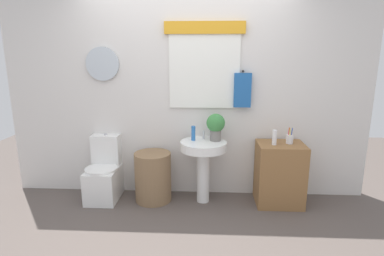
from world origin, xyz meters
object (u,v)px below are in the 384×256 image
potted_plant (216,125)px  lotion_bottle (274,137)px  pedestal_sink (203,156)px  wooden_cabinet (279,174)px  soap_bottle (193,133)px  toothbrush_cup (290,139)px  toilet (104,175)px  laundry_hamper (153,177)px

potted_plant → lotion_bottle: 0.68m
pedestal_sink → wooden_cabinet: 0.92m
soap_bottle → toothbrush_cup: size_ratio=0.93×
wooden_cabinet → soap_bottle: (-1.02, 0.05, 0.47)m
toilet → toothbrush_cup: size_ratio=4.24×
wooden_cabinet → lotion_bottle: lotion_bottle is taller
toothbrush_cup → toilet: bearing=179.5°
pedestal_sink → potted_plant: 0.39m
toilet → wooden_cabinet: toilet is taller
toilet → toothbrush_cup: (2.20, -0.02, 0.49)m
soap_bottle → potted_plant: bearing=2.2°
toilet → wooden_cabinet: bearing=-1.0°
laundry_hamper → lotion_bottle: (1.40, -0.04, 0.52)m
potted_plant → lotion_bottle: potted_plant is taller
laundry_hamper → soap_bottle: size_ratio=3.45×
soap_bottle → lotion_bottle: bearing=-5.6°
laundry_hamper → soap_bottle: (0.48, 0.05, 0.53)m
toothbrush_cup → laundry_hamper: bearing=-179.3°
laundry_hamper → pedestal_sink: size_ratio=0.80×
laundry_hamper → potted_plant: (0.74, 0.06, 0.63)m
toilet → soap_bottle: bearing=0.7°
pedestal_sink → toilet: bearing=178.2°
wooden_cabinet → lotion_bottle: size_ratio=4.31×
pedestal_sink → toothbrush_cup: size_ratio=4.03×
wooden_cabinet → toothbrush_cup: toothbrush_cup is taller
toilet → laundry_hamper: toilet is taller
laundry_hamper → toothbrush_cup: (1.59, 0.02, 0.49)m
pedestal_sink → potted_plant: potted_plant is taller
pedestal_sink → toothbrush_cup: bearing=1.2°
wooden_cabinet → potted_plant: size_ratio=2.30×
laundry_hamper → wooden_cabinet: size_ratio=0.81×
wooden_cabinet → toothbrush_cup: bearing=12.1°
lotion_bottle → toothbrush_cup: (0.19, 0.06, -0.03)m
toilet → pedestal_sink: (1.21, -0.04, 0.28)m
potted_plant → toothbrush_cup: bearing=-2.7°
laundry_hamper → wooden_cabinet: bearing=0.0°
pedestal_sink → toothbrush_cup: toothbrush_cup is taller
laundry_hamper → lotion_bottle: size_ratio=3.51×
lotion_bottle → pedestal_sink: bearing=177.1°
pedestal_sink → potted_plant: size_ratio=2.34×
toilet → potted_plant: (1.35, 0.02, 0.64)m
toilet → lotion_bottle: 2.08m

